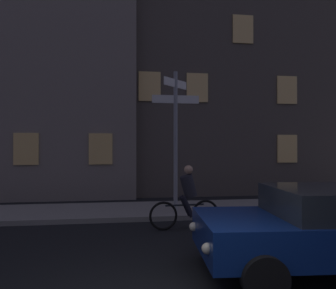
% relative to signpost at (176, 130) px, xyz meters
% --- Properties ---
extents(sidewalk_kerb, '(40.00, 2.58, 0.14)m').
position_rel_signpost_xyz_m(sidewalk_kerb, '(-0.92, 0.67, -2.51)').
color(sidewalk_kerb, gray).
rests_on(sidewalk_kerb, ground_plane).
extents(signpost, '(1.42, 0.82, 4.19)m').
position_rel_signpost_xyz_m(signpost, '(0.00, 0.00, 0.00)').
color(signpost, gray).
rests_on(signpost, sidewalk_kerb).
extents(car_side_parked, '(4.28, 2.36, 1.40)m').
position_rel_signpost_xyz_m(car_side_parked, '(1.71, -4.80, -1.83)').
color(car_side_parked, navy).
rests_on(car_side_parked, ground_plane).
extents(cyclist, '(1.82, 0.36, 1.61)m').
position_rel_signpost_xyz_m(cyclist, '(0.02, -1.57, -1.83)').
color(cyclist, black).
rests_on(cyclist, ground_plane).
extents(building_right_block, '(9.94, 6.14, 18.24)m').
position_rel_signpost_xyz_m(building_right_block, '(3.52, 6.74, 6.54)').
color(building_right_block, '#4C443D').
rests_on(building_right_block, ground_plane).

